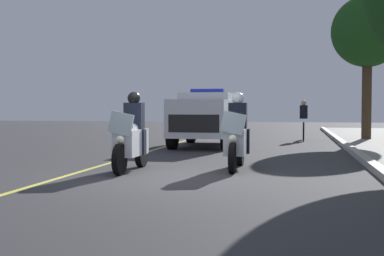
{
  "coord_description": "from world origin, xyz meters",
  "views": [
    {
      "loc": [
        9.63,
        2.34,
        1.36
      ],
      "look_at": [
        -1.83,
        0.0,
        0.9
      ],
      "focal_mm": 47.33,
      "sensor_mm": 36.0,
      "label": 1
    }
  ],
  "objects_px": {
    "police_suv": "(207,116)",
    "tree_far_back": "(368,33)",
    "police_motorcycle_lead_right": "(237,138)",
    "police_motorcycle_lead_left": "(131,139)",
    "cyclist_background": "(304,120)"
  },
  "relations": [
    {
      "from": "police_suv",
      "to": "tree_far_back",
      "type": "relative_size",
      "value": 0.84
    },
    {
      "from": "police_motorcycle_lead_right",
      "to": "tree_far_back",
      "type": "height_order",
      "value": "tree_far_back"
    },
    {
      "from": "police_motorcycle_lead_left",
      "to": "tree_far_back",
      "type": "xyz_separation_m",
      "value": [
        -11.29,
        6.33,
        3.74
      ]
    },
    {
      "from": "cyclist_background",
      "to": "tree_far_back",
      "type": "relative_size",
      "value": 0.3
    },
    {
      "from": "police_motorcycle_lead_right",
      "to": "police_suv",
      "type": "distance_m",
      "value": 6.93
    },
    {
      "from": "cyclist_background",
      "to": "tree_far_back",
      "type": "height_order",
      "value": "tree_far_back"
    },
    {
      "from": "police_motorcycle_lead_right",
      "to": "tree_far_back",
      "type": "bearing_deg",
      "value": 158.59
    },
    {
      "from": "police_motorcycle_lead_right",
      "to": "police_suv",
      "type": "relative_size",
      "value": 0.44
    },
    {
      "from": "police_motorcycle_lead_right",
      "to": "police_motorcycle_lead_left",
      "type": "bearing_deg",
      "value": -71.08
    },
    {
      "from": "tree_far_back",
      "to": "police_motorcycle_lead_left",
      "type": "bearing_deg",
      "value": -29.29
    },
    {
      "from": "cyclist_background",
      "to": "tree_far_back",
      "type": "distance_m",
      "value": 4.39
    },
    {
      "from": "police_suv",
      "to": "cyclist_background",
      "type": "distance_m",
      "value": 5.1
    },
    {
      "from": "police_motorcycle_lead_left",
      "to": "police_suv",
      "type": "xyz_separation_m",
      "value": [
        -7.43,
        0.37,
        0.37
      ]
    },
    {
      "from": "police_suv",
      "to": "tree_far_back",
      "type": "xyz_separation_m",
      "value": [
        -3.86,
        5.96,
        3.37
      ]
    },
    {
      "from": "tree_far_back",
      "to": "police_motorcycle_lead_right",
      "type": "bearing_deg",
      "value": -21.41
    }
  ]
}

